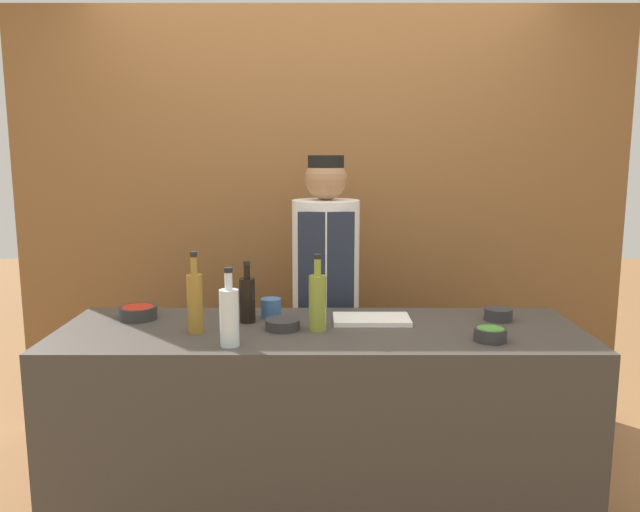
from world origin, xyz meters
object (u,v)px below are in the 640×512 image
object	(u,v)px
bottle_soy	(247,299)
sauce_bowl_green	(490,334)
bottle_vinegar	(195,301)
sauce_bowl_red	(138,312)
chef_center	(326,301)
cup_blue	(271,308)
sauce_bowl_purple	(498,314)
bottle_oil	(318,301)
sauce_bowl_brown	(283,324)
bottle_clear	(229,316)
cutting_board	(371,319)

from	to	relation	value
bottle_soy	sauce_bowl_green	bearing A→B (deg)	-15.57
bottle_vinegar	sauce_bowl_red	bearing A→B (deg)	144.59
chef_center	sauce_bowl_red	bearing A→B (deg)	-151.99
bottle_soy	cup_blue	world-z (taller)	bottle_soy
sauce_bowl_purple	bottle_oil	bearing A→B (deg)	-168.82
sauce_bowl_brown	bottle_vinegar	distance (m)	0.37
sauce_bowl_brown	bottle_clear	bearing A→B (deg)	-129.84
sauce_bowl_red	bottle_oil	size ratio (longest dim) A/B	0.51
chef_center	bottle_clear	bearing A→B (deg)	-114.16
sauce_bowl_purple	cup_blue	bearing A→B (deg)	177.54
sauce_bowl_red	bottle_soy	xyz separation A→B (m)	(0.48, -0.05, 0.07)
sauce_bowl_brown	bottle_oil	bearing A→B (deg)	-5.03
sauce_bowl_purple	sauce_bowl_red	xyz separation A→B (m)	(-1.57, 0.02, 0.00)
bottle_oil	bottle_clear	distance (m)	0.39
cutting_board	chef_center	size ratio (longest dim) A/B	0.20
sauce_bowl_red	sauce_bowl_purple	bearing A→B (deg)	-0.68
bottle_soy	bottle_clear	size ratio (longest dim) A/B	0.89
bottle_clear	chef_center	bearing A→B (deg)	65.84
sauce_bowl_green	cup_blue	xyz separation A→B (m)	(-0.87, 0.34, 0.01)
bottle_soy	chef_center	world-z (taller)	chef_center
sauce_bowl_purple	sauce_bowl_brown	distance (m)	0.94
sauce_bowl_green	chef_center	distance (m)	0.98
sauce_bowl_green	sauce_bowl_brown	distance (m)	0.83
bottle_oil	sauce_bowl_red	bearing A→B (deg)	167.52
sauce_bowl_purple	bottle_oil	distance (m)	0.80
sauce_bowl_green	cup_blue	bearing A→B (deg)	158.46
bottle_oil	bottle_vinegar	distance (m)	0.49
sauce_bowl_red	bottle_soy	distance (m)	0.49
chef_center	cutting_board	bearing A→B (deg)	-68.21
sauce_bowl_brown	sauce_bowl_purple	bearing A→B (deg)	8.71
sauce_bowl_green	bottle_clear	size ratio (longest dim) A/B	0.42
chef_center	sauce_bowl_purple	bearing A→B (deg)	-31.50
sauce_bowl_purple	cup_blue	size ratio (longest dim) A/B	1.33
bottle_oil	bottle_soy	bearing A→B (deg)	157.81
sauce_bowl_brown	bottle_soy	world-z (taller)	bottle_soy
sauce_bowl_brown	bottle_oil	distance (m)	0.18
cup_blue	chef_center	bearing A→B (deg)	59.41
cutting_board	chef_center	distance (m)	0.52
bottle_oil	sauce_bowl_purple	bearing A→B (deg)	11.18
sauce_bowl_purple	bottle_oil	size ratio (longest dim) A/B	0.38
bottle_clear	bottle_vinegar	bearing A→B (deg)	132.89
sauce_bowl_red	chef_center	size ratio (longest dim) A/B	0.10
bottle_soy	sauce_bowl_purple	bearing A→B (deg)	1.72
sauce_bowl_purple	sauce_bowl_brown	bearing A→B (deg)	-171.29
sauce_bowl_purple	bottle_vinegar	distance (m)	1.29
cutting_board	cup_blue	distance (m)	0.44
sauce_bowl_red	bottle_vinegar	world-z (taller)	bottle_vinegar
sauce_bowl_red	chef_center	world-z (taller)	chef_center
cutting_board	sauce_bowl_brown	bearing A→B (deg)	-162.70
sauce_bowl_purple	bottle_clear	size ratio (longest dim) A/B	0.40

